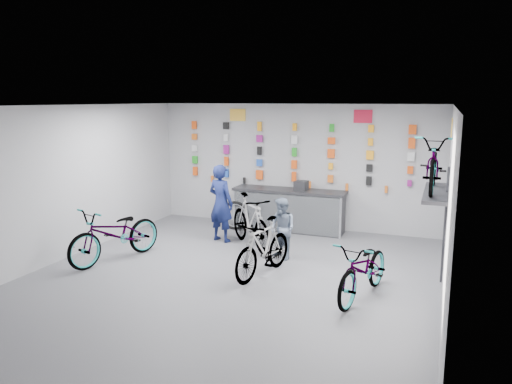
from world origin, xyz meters
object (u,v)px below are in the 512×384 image
at_px(bike_right, 364,269).
at_px(bike_service, 250,221).
at_px(bike_left, 116,234).
at_px(bike_center, 263,248).
at_px(customer, 282,229).
at_px(clerk, 221,203).
at_px(counter, 289,211).

relative_size(bike_right, bike_service, 0.97).
relative_size(bike_left, bike_service, 1.11).
height_order(bike_center, bike_service, bike_service).
xyz_separation_m(bike_left, customer, (2.97, 1.27, 0.06)).
distance_m(bike_service, customer, 1.02).
bearing_deg(clerk, bike_right, 163.37).
distance_m(bike_center, customer, 1.04).
height_order(counter, bike_service, bike_service).
bearing_deg(bike_service, bike_center, -106.05).
distance_m(bike_left, bike_service, 2.76).
bearing_deg(counter, bike_right, -56.78).
distance_m(bike_center, bike_right, 1.87).
bearing_deg(bike_left, bike_right, 14.85).
bearing_deg(bike_right, counter, 136.04).
height_order(counter, bike_right, counter).
bearing_deg(bike_left, clerk, 73.27).
distance_m(bike_left, bike_right, 4.79).
relative_size(bike_left, customer, 1.71).
bearing_deg(bike_service, bike_right, -80.90).
xyz_separation_m(bike_right, bike_service, (-2.69, 1.96, 0.08)).
bearing_deg(customer, bike_left, -123.29).
xyz_separation_m(bike_center, bike_right, (1.83, -0.39, -0.04)).
relative_size(counter, clerk, 1.57).
distance_m(bike_service, clerk, 0.85).
distance_m(clerk, customer, 1.82).
distance_m(counter, bike_center, 3.20).
distance_m(bike_center, bike_service, 1.79).
xyz_separation_m(bike_center, bike_service, (-0.86, 1.57, 0.05)).
relative_size(counter, bike_center, 1.57).
bearing_deg(counter, customer, -76.42).
bearing_deg(customer, bike_right, -4.56).
distance_m(counter, bike_left, 4.19).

